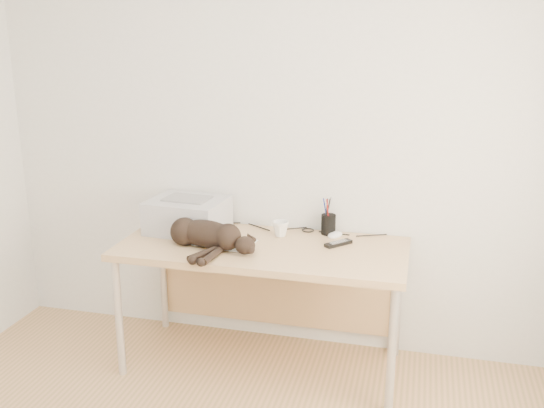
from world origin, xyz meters
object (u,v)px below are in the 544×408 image
(mouse, at_px, (335,233))
(desk, at_px, (266,262))
(cat, at_px, (204,235))
(printer, at_px, (188,215))
(mug, at_px, (280,229))
(pen_cup, at_px, (328,224))

(mouse, bearing_deg, desk, -135.35)
(cat, relative_size, mouse, 5.72)
(printer, bearing_deg, cat, -52.48)
(desk, relative_size, cat, 2.30)
(mug, xyz_separation_m, pen_cup, (0.26, 0.11, 0.02))
(desk, bearing_deg, printer, 173.02)
(printer, distance_m, cat, 0.32)
(desk, relative_size, pen_cup, 7.29)
(desk, height_order, pen_cup, pen_cup)
(cat, xyz_separation_m, mug, (0.36, 0.29, -0.03))
(pen_cup, bearing_deg, mug, -158.08)
(printer, distance_m, mug, 0.56)
(cat, distance_m, mug, 0.47)
(mug, xyz_separation_m, mouse, (0.31, 0.08, -0.03))
(desk, height_order, mouse, mouse)
(printer, height_order, cat, printer)
(printer, height_order, pen_cup, pen_cup)
(printer, bearing_deg, desk, -6.98)
(printer, relative_size, mug, 4.76)
(printer, height_order, mug, printer)
(desk, height_order, cat, cat)
(mouse, bearing_deg, cat, -132.31)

